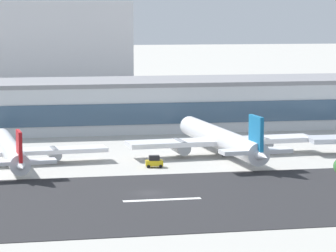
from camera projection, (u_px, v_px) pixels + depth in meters
ground_plane at (150, 193)px, 133.66m from camera, size 1400.00×1400.00×0.00m
runway_strip at (156, 200)px, 128.43m from camera, size 800.00×41.20×0.08m
runway_centreline_dash_4 at (162, 200)px, 128.61m from camera, size 12.00×1.20×0.01m
terminal_building at (171, 103)px, 213.40m from camera, size 195.54×26.57×12.08m
distant_hotel_block at (7, 45)px, 325.71m from camera, size 93.21×31.46×33.44m
airliner_red_tail_gate_0 at (11, 151)px, 158.23m from camera, size 36.70×40.65×8.49m
airliner_blue_tail_gate_1 at (223, 140)px, 168.97m from camera, size 38.72×48.31×10.08m
service_baggage_tug_1 at (154, 162)px, 156.67m from camera, size 3.33×2.13×2.20m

